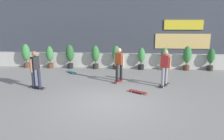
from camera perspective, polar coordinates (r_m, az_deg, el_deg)
The scene contains 17 objects.
ground_plane at distance 8.28m, azimuth -0.79°, elevation -8.49°, with size 48.00×48.00×0.00m, color gray.
planter_wall at distance 13.92m, azimuth 1.39°, elevation 2.50°, with size 18.00×0.40×0.90m, color beige.
building_backdrop at distance 17.67m, azimuth 2.15°, elevation 13.94°, with size 20.00×2.08×6.50m.
potted_plant_0 at distance 14.86m, azimuth -21.54°, elevation 3.93°, with size 0.52×0.52×1.51m.
potted_plant_1 at distance 14.27m, azimuth -15.93°, elevation 3.64°, with size 0.46×0.46×1.39m.
potted_plant_2 at distance 13.87m, azimuth -10.94°, elevation 3.94°, with size 0.50×0.50×1.48m.
potted_plant_3 at distance 13.55m, azimuth -4.35°, elevation 3.79°, with size 0.48×0.48×1.44m.
potted_plant_4 at distance 13.42m, azimuth 1.07°, elevation 3.77°, with size 0.49×0.49×1.45m.
potted_plant_5 at distance 13.43m, azimuth 7.65°, elevation 3.31°, with size 0.44×0.44×1.34m.
potted_plant_6 at distance 13.58m, azimuth 13.50°, elevation 3.23°, with size 0.45×0.45×1.36m.
potted_plant_7 at distance 13.85m, azimuth 19.00°, elevation 3.37°, with size 0.49×0.49×1.46m.
potted_plant_8 at distance 14.28m, azimuth 24.37°, elevation 2.82°, with size 0.44×0.44×1.34m.
skater_mid_plaza at distance 10.61m, azimuth 1.86°, elevation 1.73°, with size 0.58×0.79×1.70m.
skater_foreground at distance 10.17m, azimuth -19.34°, elevation 0.45°, with size 0.82×0.52×1.70m.
skater_far_left at distance 10.23m, azimuth 13.65°, elevation 0.91°, with size 0.60×0.78×1.70m.
skateboard_near_camera at distance 12.75m, azimuth -10.50°, elevation -0.54°, with size 0.71×0.71×0.08m.
skateboard_aside at distance 9.32m, azimuth 6.78°, elevation -5.64°, with size 0.79×0.58×0.08m.
Camera 1 is at (0.69, -7.65, 3.10)m, focal length 35.07 mm.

